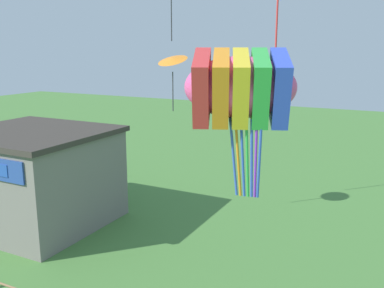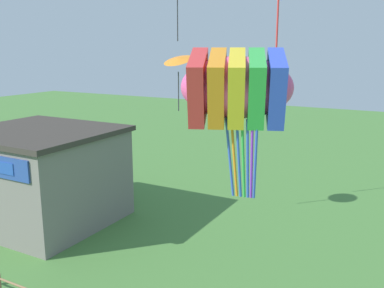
{
  "view_description": "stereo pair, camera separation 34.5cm",
  "coord_description": "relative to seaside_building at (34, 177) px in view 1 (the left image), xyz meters",
  "views": [
    {
      "loc": [
        5.14,
        -2.05,
        8.23
      ],
      "look_at": [
        0.0,
        8.07,
        5.69
      ],
      "focal_mm": 40.0,
      "sensor_mm": 36.0,
      "label": 1
    },
    {
      "loc": [
        5.45,
        -1.89,
        8.23
      ],
      "look_at": [
        0.0,
        8.07,
        5.69
      ],
      "focal_mm": 40.0,
      "sensor_mm": 36.0,
      "label": 2
    }
  ],
  "objects": [
    {
      "name": "seaside_building",
      "position": [
        0.0,
        0.0,
        0.0
      ],
      "size": [
        6.83,
        6.21,
        4.53
      ],
      "color": "slate",
      "rests_on": "ground_plane"
    },
    {
      "name": "kite_rainbow_parafoil",
      "position": [
        12.42,
        -5.64,
        5.16
      ],
      "size": [
        2.75,
        2.35,
        3.11
      ],
      "color": "#E54C8C"
    },
    {
      "name": "kite_orange_delta",
      "position": [
        5.73,
        3.37,
        5.43
      ],
      "size": [
        1.57,
        1.53,
        2.66
      ],
      "color": "orange"
    }
  ]
}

